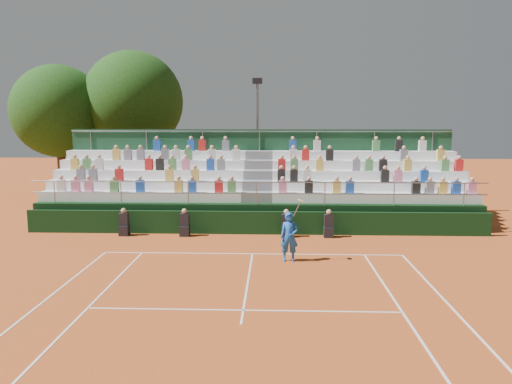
{
  "coord_description": "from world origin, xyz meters",
  "views": [
    {
      "loc": [
        0.78,
        -17.86,
        4.94
      ],
      "look_at": [
        0.0,
        3.5,
        1.8
      ],
      "focal_mm": 35.0,
      "sensor_mm": 36.0,
      "label": 1
    }
  ],
  "objects_px": {
    "tennis_player": "(289,237)",
    "tree_west": "(59,111)",
    "floodlight_mast": "(257,128)",
    "tree_east": "(133,101)"
  },
  "relations": [
    {
      "from": "tennis_player",
      "to": "tree_west",
      "type": "bearing_deg",
      "value": 135.06
    },
    {
      "from": "tennis_player",
      "to": "tree_east",
      "type": "height_order",
      "value": "tree_east"
    },
    {
      "from": "tennis_player",
      "to": "floodlight_mast",
      "type": "bearing_deg",
      "value": 96.49
    },
    {
      "from": "tree_east",
      "to": "floodlight_mast",
      "type": "height_order",
      "value": "tree_east"
    },
    {
      "from": "tree_west",
      "to": "floodlight_mast",
      "type": "bearing_deg",
      "value": 0.35
    },
    {
      "from": "tennis_player",
      "to": "tree_east",
      "type": "xyz_separation_m",
      "value": [
        -9.57,
        15.04,
        5.17
      ]
    },
    {
      "from": "tree_west",
      "to": "tree_east",
      "type": "bearing_deg",
      "value": 13.93
    },
    {
      "from": "tennis_player",
      "to": "tree_west",
      "type": "height_order",
      "value": "tree_west"
    },
    {
      "from": "tree_west",
      "to": "floodlight_mast",
      "type": "distance_m",
      "value": 12.43
    },
    {
      "from": "floodlight_mast",
      "to": "tree_west",
      "type": "bearing_deg",
      "value": -179.65
    }
  ]
}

